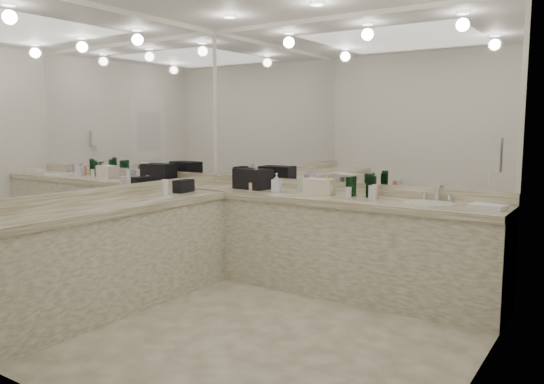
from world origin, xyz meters
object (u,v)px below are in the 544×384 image
Objects in this scene: black_toiletry_bag at (253,179)px; soap_bottle_c at (327,186)px; soap_bottle_b at (277,182)px; wall_phone at (497,155)px; hand_towel at (488,207)px; cream_cosmetic_case at (319,187)px; soap_bottle_a at (257,179)px; sink at (429,204)px.

black_toiletry_bag reaches higher than soap_bottle_c.
soap_bottle_b is at bearing -14.95° from black_toiletry_bag.
hand_towel is at bearing 106.23° from wall_phone.
cream_cosmetic_case is 0.46m from soap_bottle_b.
black_toiletry_bag is 1.41× the size of hand_towel.
wall_phone is 2.55m from black_toiletry_bag.
cream_cosmetic_case is at bearing 0.06° from soap_bottle_a.
sink is 1.20× the size of black_toiletry_bag.
cream_cosmetic_case is 1.45× the size of soap_bottle_b.
soap_bottle_a reaches higher than soap_bottle_b.
soap_bottle_c is at bearing -178.95° from sink.
hand_towel is at bearing -7.42° from sink.
hand_towel is 1.20× the size of soap_bottle_a.
soap_bottle_c reaches higher than hand_towel.
soap_bottle_b reaches higher than hand_towel.
hand_towel is at bearing -8.77° from cream_cosmetic_case.
cream_cosmetic_case is at bearing -5.02° from black_toiletry_bag.
sink is at bearing -1.67° from black_toiletry_bag.
soap_bottle_a is at bearing 174.84° from soap_bottle_b.
soap_bottle_a is at bearing 178.88° from hand_towel.
soap_bottle_a is 0.80m from soap_bottle_c.
wall_phone reaches higher than hand_towel.
cream_cosmetic_case is 1.24× the size of soap_bottle_a.
hand_towel is at bearing -0.60° from soap_bottle_b.
black_toiletry_bag is (-2.46, 0.55, -0.34)m from wall_phone.
black_toiletry_bag is 1.36× the size of cream_cosmetic_case.
hand_towel is at bearing -1.12° from soap_bottle_a.
cream_cosmetic_case is 0.72m from soap_bottle_a.
soap_bottle_b is at bearing 167.70° from wall_phone.
wall_phone reaches higher than soap_bottle_a.
soap_bottle_c is (0.08, 0.00, 0.01)m from cream_cosmetic_case.
black_toiletry_bag is at bearing 178.33° from sink.
black_toiletry_bag reaches higher than soap_bottle_b.
soap_bottle_b reaches higher than soap_bottle_c.
soap_bottle_a reaches higher than hand_towel.
soap_bottle_a is (-0.72, -0.00, 0.03)m from cream_cosmetic_case.
soap_bottle_b is (-1.98, 0.02, 0.07)m from hand_towel.
sink is 2.35× the size of soap_bottle_b.
black_toiletry_bag is 1.68× the size of soap_bottle_a.
sink is at bearing 1.05° from soap_bottle_c.
black_toiletry_bag is 0.91m from soap_bottle_c.
cream_cosmetic_case reaches higher than sink.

